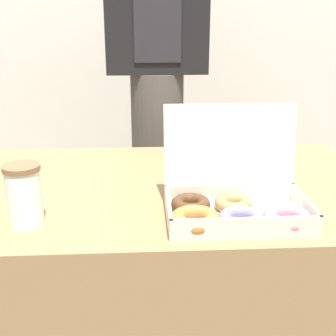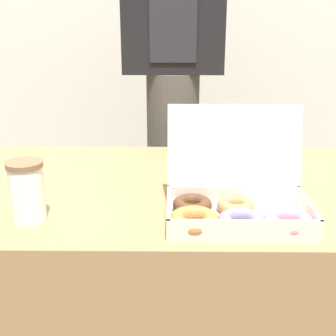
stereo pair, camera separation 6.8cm
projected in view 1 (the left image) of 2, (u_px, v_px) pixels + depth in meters
table at (161, 298)px, 1.40m from camera, size 1.20×0.73×0.73m
donut_box at (232, 204)px, 1.07m from camera, size 0.34×0.26×0.24m
coffee_cup at (24, 195)px, 1.03m from camera, size 0.08×0.08×0.14m
person_customer at (157, 67)px, 1.83m from camera, size 0.38×0.21×1.75m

